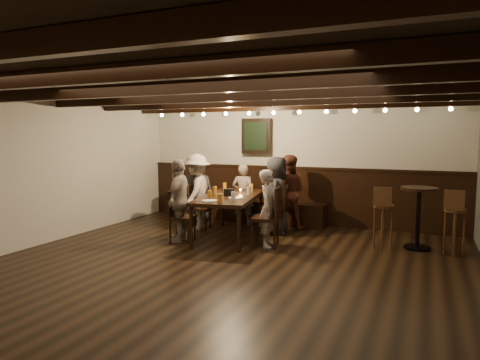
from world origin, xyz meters
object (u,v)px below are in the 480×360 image
at_px(chair_right_far, 266,228).
at_px(chair_left_near, 199,216).
at_px(chair_right_near, 275,217).
at_px(bar_stool_right, 454,231).
at_px(high_top_table, 419,209).
at_px(dining_table, 230,199).
at_px(person_left_near, 197,192).
at_px(bar_stool_left, 383,226).
at_px(person_right_far, 268,208).
at_px(person_bench_right, 288,192).
at_px(person_left_far, 179,200).
at_px(person_bench_left, 197,190).
at_px(person_right_near, 277,195).
at_px(chair_left_far, 182,226).
at_px(person_bench_centre, 243,195).

bearing_deg(chair_right_far, chair_left_near, 57.96).
height_order(chair_right_near, bar_stool_right, bar_stool_right).
bearing_deg(high_top_table, dining_table, -170.78).
height_order(high_top_table, bar_stool_right, bar_stool_right).
relative_size(chair_right_near, chair_right_far, 1.03).
relative_size(person_left_near, bar_stool_left, 1.45).
distance_m(person_left_near, person_right_far, 1.75).
distance_m(chair_left_near, chair_right_far, 1.70).
height_order(dining_table, bar_stool_right, bar_stool_right).
relative_size(person_bench_right, person_right_far, 1.14).
xyz_separation_m(person_bench_right, person_left_far, (-1.37, -1.63, -0.01)).
bearing_deg(chair_left_near, person_bench_left, -157.96).
bearing_deg(high_top_table, person_right_near, 177.71).
distance_m(chair_right_near, chair_right_far, 0.90).
height_order(chair_right_far, person_bench_left, person_bench_left).
relative_size(person_bench_left, person_right_near, 0.98).
xyz_separation_m(chair_left_far, bar_stool_right, (4.13, 0.91, 0.10)).
distance_m(person_right_near, bar_stool_right, 2.88).
relative_size(person_left_far, person_right_far, 1.12).
xyz_separation_m(dining_table, person_bench_right, (0.72, 1.05, 0.03)).
bearing_deg(chair_right_near, bar_stool_left, -109.60).
xyz_separation_m(person_left_near, person_right_near, (1.47, 0.28, -0.02)).
height_order(person_right_near, person_right_far, person_right_near).
distance_m(person_bench_right, person_right_near, 0.47).
bearing_deg(person_right_near, person_right_far, 180.00).
relative_size(chair_right_far, person_bench_centre, 0.79).
bearing_deg(bar_stool_right, person_bench_left, -173.15).
relative_size(chair_right_far, bar_stool_left, 0.97).
bearing_deg(person_right_far, person_right_near, -0.00).
bearing_deg(person_bench_left, person_left_far, 96.34).
distance_m(chair_left_far, person_left_far, 0.43).
height_order(dining_table, chair_left_far, chair_left_far).
bearing_deg(bar_stool_left, high_top_table, 25.07).
height_order(dining_table, chair_right_near, chair_right_near).
bearing_deg(chair_left_far, person_bench_right, 129.84).
xyz_separation_m(chair_left_far, person_bench_left, (-0.43, 1.29, 0.42)).
height_order(chair_left_near, bar_stool_left, bar_stool_left).
bearing_deg(person_left_far, person_right_near, 120.96).
height_order(person_bench_left, person_right_near, person_right_near).
xyz_separation_m(person_left_far, person_right_far, (1.47, 0.28, -0.07)).
relative_size(chair_left_near, chair_right_far, 0.89).
relative_size(person_left_near, person_left_far, 1.03).
bearing_deg(chair_right_far, bar_stool_right, -87.43).
bearing_deg(person_right_far, person_left_far, 90.00).
relative_size(chair_left_near, person_right_near, 0.61).
height_order(chair_left_near, bar_stool_right, bar_stool_right).
bearing_deg(person_left_far, chair_right_far, 90.00).
bearing_deg(bar_stool_right, person_right_near, -173.32).
height_order(chair_right_near, person_bench_centre, person_bench_centre).
relative_size(chair_left_near, person_bench_right, 0.60).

